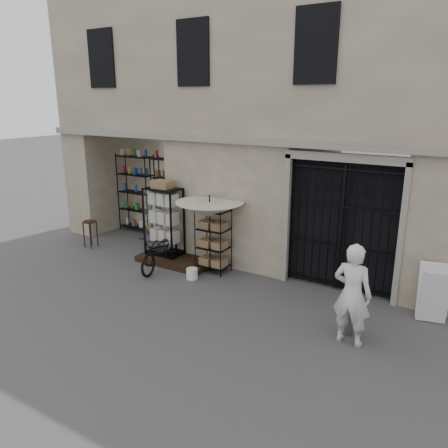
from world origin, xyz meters
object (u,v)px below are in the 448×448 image
Objects in this scene: wire_rack at (213,240)px; shopkeeper at (348,342)px; white_bucket at (192,274)px; wooden_stool at (90,233)px; market_umbrella at (210,205)px; easel_sign at (433,294)px; display_cabinet at (164,225)px; steel_bollard at (350,315)px; bicycle at (161,268)px.

shopkeeper is at bearing -32.91° from wire_rack.
wooden_stool is at bearing 174.15° from white_bucket.
market_umbrella reaches higher than shopkeeper.
display_cabinet is at bearing 167.10° from easel_sign.
market_umbrella is 1.28× the size of shopkeeper.
shopkeeper is (3.91, -1.50, -1.70)m from market_umbrella.
display_cabinet is 1.16× the size of wire_rack.
shopkeeper is (4.02, -0.87, -0.13)m from white_bucket.
market_umbrella is (-0.07, -0.04, 0.88)m from wire_rack.
wire_rack is 0.71× the size of market_umbrella.
easel_sign reaches higher than steel_bollard.
shopkeeper is at bearing -20.68° from bicycle.
display_cabinet is at bearing -12.66° from shopkeeper.
wire_rack is at bearing 161.04° from steel_bollard.
easel_sign is at bearing 1.97° from wooden_stool.
shopkeeper is at bearing -12.25° from white_bucket.
steel_bollard is at bearing -18.07° from bicycle.
easel_sign is at bearing -122.22° from shopkeeper.
shopkeeper is (3.83, -1.54, -0.82)m from wire_rack.
steel_bollard is 0.48m from shopkeeper.
wire_rack is 6.20× the size of white_bucket.
wire_rack reaches higher than bicycle.
white_bucket is 4.01m from steel_bollard.
easel_sign reaches higher than shopkeeper.
market_umbrella is at bearing 167.97° from easel_sign.
wire_rack is 2.07× the size of steel_bollard.
wire_rack reaches higher than white_bucket.
white_bucket reaches higher than shopkeeper.
white_bucket is 3.91m from wooden_stool.
bicycle is at bearing -167.46° from wire_rack.
shopkeeper is (0.06, -0.25, -0.41)m from steel_bollard.
shopkeeper is at bearing -36.10° from display_cabinet.
wooden_stool is 0.71× the size of easel_sign.
bicycle is (-1.06, 0.13, -0.13)m from white_bucket.
white_bucket is 1.07m from bicycle.
display_cabinet is 5.71m from shopkeeper.
easel_sign is (1.21, 1.33, 0.16)m from steel_bollard.
white_bucket is at bearing -16.52° from bicycle.
display_cabinet is 0.83× the size of market_umbrella.
shopkeeper is at bearing -138.76° from easel_sign.
easel_sign reaches higher than wooden_stool.
display_cabinet is at bearing 165.98° from steel_bollard.
wire_rack is at bearing 167.54° from easel_sign.
shopkeeper is (5.07, -1.00, 0.00)m from bicycle.
easel_sign is at bearing 7.81° from white_bucket.
wire_rack is at bearing 74.59° from white_bucket.
steel_bollard is 0.74× the size of easel_sign.
wire_rack reaches higher than steel_bollard.
steel_bollard is (5.01, -0.76, 0.41)m from bicycle.
wire_rack is 0.95× the size of bicycle.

